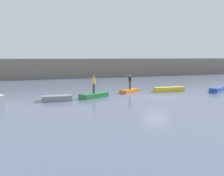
{
  "coord_description": "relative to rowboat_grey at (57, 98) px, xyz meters",
  "views": [
    {
      "loc": [
        -14.06,
        -23.3,
        4.14
      ],
      "look_at": [
        -4.37,
        1.9,
        0.88
      ],
      "focal_mm": 40.77,
      "sensor_mm": 36.0,
      "label": 1
    }
  ],
  "objects": [
    {
      "name": "rowboat_blue",
      "position": [
        19.34,
        -0.3,
        0.01
      ],
      "size": [
        3.26,
        2.55,
        0.52
      ],
      "primitive_type": "cube",
      "rotation": [
        0.0,
        0.0,
        0.56
      ],
      "color": "#2B4CAD",
      "rests_on": "ground_plane"
    },
    {
      "name": "person_yellow_shirt",
      "position": [
        3.87,
        0.49,
        1.28
      ],
      "size": [
        0.32,
        0.32,
        1.87
      ],
      "color": "#38332D",
      "rests_on": "rowboat_green"
    },
    {
      "name": "embankment_wall",
      "position": [
        10.35,
        26.44,
        1.69
      ],
      "size": [
        80.0,
        1.2,
        3.87
      ],
      "primitive_type": "cube",
      "color": "gray",
      "rests_on": "ground_plane"
    },
    {
      "name": "rowboat_yellow",
      "position": [
        13.92,
        1.9,
        0.01
      ],
      "size": [
        3.91,
        1.17,
        0.52
      ],
      "primitive_type": "cube",
      "rotation": [
        0.0,
        0.0,
        -0.07
      ],
      "color": "gold",
      "rests_on": "ground_plane"
    },
    {
      "name": "person_dark_shirt",
      "position": [
        9.07,
        2.83,
        1.1
      ],
      "size": [
        0.32,
        0.32,
        1.77
      ],
      "color": "#38332D",
      "rests_on": "rowboat_orange"
    },
    {
      "name": "rowboat_green",
      "position": [
        3.87,
        0.49,
        -0.01
      ],
      "size": [
        3.37,
        2.53,
        0.47
      ],
      "primitive_type": "cube",
      "rotation": [
        0.0,
        0.0,
        0.46
      ],
      "color": "#2D7F47",
      "rests_on": "ground_plane"
    },
    {
      "name": "rowboat_orange",
      "position": [
        9.07,
        2.83,
        -0.07
      ],
      "size": [
        3.06,
        2.35,
        0.36
      ],
      "primitive_type": "cube",
      "rotation": [
        0.0,
        0.0,
        0.53
      ],
      "color": "orange",
      "rests_on": "ground_plane"
    },
    {
      "name": "rowboat_grey",
      "position": [
        0.0,
        0.0,
        0.0
      ],
      "size": [
        2.92,
        1.48,
        0.5
      ],
      "primitive_type": "cube",
      "rotation": [
        0.0,
        0.0,
        -0.08
      ],
      "color": "gray",
      "rests_on": "ground_plane"
    },
    {
      "name": "ground_plane",
      "position": [
        10.35,
        -1.16,
        -0.25
      ],
      "size": [
        120.0,
        120.0,
        0.0
      ],
      "primitive_type": "plane",
      "color": "slate"
    }
  ]
}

